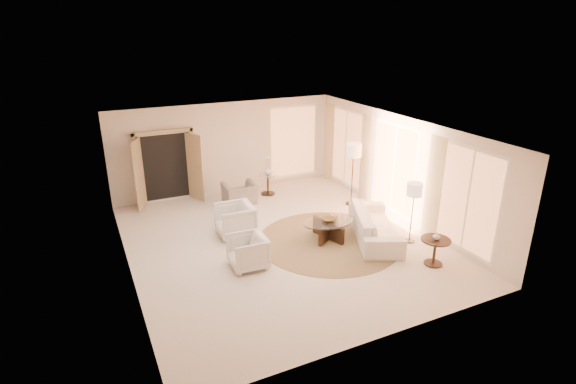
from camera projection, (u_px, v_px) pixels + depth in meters
name	position (u px, v px, depth m)	size (l,w,h in m)	color
room	(280.00, 188.00, 10.50)	(7.04, 8.04, 2.83)	beige
windows_right	(396.00, 169.00, 11.99)	(0.10, 6.40, 2.40)	#EC945E
window_back_corner	(294.00, 142.00, 14.78)	(1.70, 0.10, 2.40)	#EC945E
curtains_right	(374.00, 163.00, 12.75)	(0.06, 5.20, 2.60)	beige
french_doors	(166.00, 168.00, 13.08)	(1.95, 0.66, 2.16)	tan
area_rug	(329.00, 241.00, 11.03)	(3.50, 3.50, 0.01)	#49361F
sofa	(375.00, 225.00, 11.08)	(2.42, 0.95, 0.71)	silver
armchair_left	(235.00, 219.00, 11.18)	(0.88, 0.82, 0.90)	silver
armchair_right	(248.00, 250.00, 9.74)	(0.78, 0.73, 0.80)	silver
accent_chair	(240.00, 190.00, 13.19)	(0.95, 0.62, 0.83)	gray
coffee_table	(328.00, 228.00, 11.04)	(1.67, 1.67, 0.48)	black
end_table	(435.00, 247.00, 9.83)	(0.65, 0.65, 0.61)	black
side_table	(268.00, 182.00, 13.91)	(0.56, 0.56, 0.65)	#2C2318
floor_lamp_near	(354.00, 153.00, 12.72)	(0.45, 0.45, 1.85)	#2C2318
floor_lamp_far	(414.00, 192.00, 10.56)	(0.37, 0.37, 1.51)	#2C2318
bowl	(329.00, 219.00, 10.96)	(0.31, 0.31, 0.08)	brown
end_vase	(436.00, 236.00, 9.73)	(0.16, 0.16, 0.17)	silver
side_vase	(268.00, 171.00, 13.78)	(0.22, 0.22, 0.23)	silver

